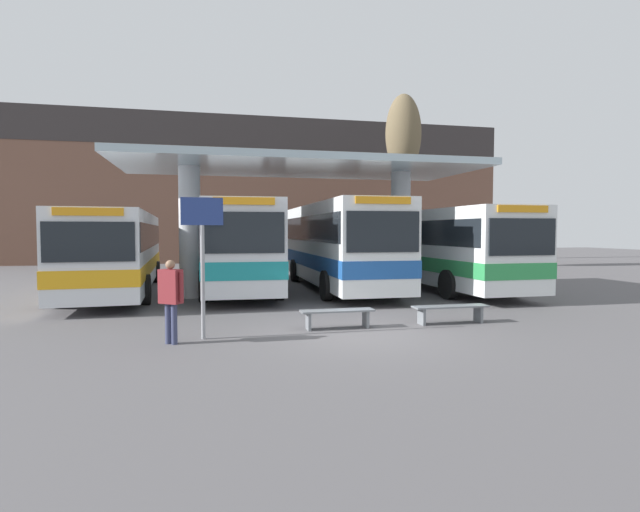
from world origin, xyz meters
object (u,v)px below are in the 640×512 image
(transit_bus_far_right_bay, at_px, (433,245))
(poplar_tree_behind_left, at_px, (403,137))
(pedestrian_waiting, at_px, (171,293))
(transit_bus_left_bay, at_px, (118,248))
(transit_bus_right_bay, at_px, (337,242))
(waiting_bench_mid_platform, at_px, (337,314))
(transit_bus_center_bay, at_px, (238,243))
(waiting_bench_near_pillar, at_px, (450,310))
(parked_car_street, at_px, (306,251))
(info_sign_platform, at_px, (202,239))

(transit_bus_far_right_bay, xyz_separation_m, poplar_tree_behind_left, (2.71, 9.97, 6.43))
(pedestrian_waiting, bearing_deg, transit_bus_left_bay, 141.22)
(transit_bus_right_bay, height_order, pedestrian_waiting, transit_bus_right_bay)
(transit_bus_far_right_bay, distance_m, waiting_bench_mid_platform, 10.14)
(transit_bus_left_bay, bearing_deg, transit_bus_far_right_bay, 172.36)
(transit_bus_center_bay, xyz_separation_m, waiting_bench_near_pillar, (4.79, -8.96, -1.54))
(pedestrian_waiting, xyz_separation_m, poplar_tree_behind_left, (12.83, 18.61, 7.13))
(transit_bus_center_bay, bearing_deg, waiting_bench_near_pillar, 120.06)
(transit_bus_left_bay, distance_m, poplar_tree_behind_left, 18.94)
(waiting_bench_mid_platform, bearing_deg, transit_bus_left_bay, 125.67)
(waiting_bench_near_pillar, relative_size, pedestrian_waiting, 1.12)
(transit_bus_far_right_bay, relative_size, parked_car_street, 2.56)
(waiting_bench_mid_platform, height_order, info_sign_platform, info_sign_platform)
(transit_bus_right_bay, height_order, waiting_bench_mid_platform, transit_bus_right_bay)
(poplar_tree_behind_left, height_order, parked_car_street, poplar_tree_behind_left)
(transit_bus_right_bay, height_order, waiting_bench_near_pillar, transit_bus_right_bay)
(transit_bus_right_bay, distance_m, waiting_bench_mid_platform, 8.65)
(poplar_tree_behind_left, bearing_deg, transit_bus_center_bay, -140.69)
(info_sign_platform, bearing_deg, pedestrian_waiting, -152.03)
(transit_bus_center_bay, bearing_deg, parked_car_street, -110.64)
(transit_bus_center_bay, relative_size, waiting_bench_near_pillar, 5.94)
(transit_bus_left_bay, distance_m, parked_car_street, 16.75)
(waiting_bench_near_pillar, relative_size, parked_car_street, 0.42)
(transit_bus_far_right_bay, height_order, parked_car_street, transit_bus_far_right_bay)
(poplar_tree_behind_left, bearing_deg, transit_bus_far_right_bay, -105.20)
(transit_bus_right_bay, distance_m, poplar_tree_behind_left, 13.34)
(transit_bus_center_bay, height_order, poplar_tree_behind_left, poplar_tree_behind_left)
(waiting_bench_mid_platform, xyz_separation_m, info_sign_platform, (-3.17, -0.47, 1.86))
(transit_bus_right_bay, relative_size, poplar_tree_behind_left, 1.05)
(transit_bus_center_bay, distance_m, parked_car_street, 14.42)
(transit_bus_far_right_bay, xyz_separation_m, waiting_bench_near_pillar, (-3.29, -7.83, -1.43))
(transit_bus_left_bay, xyz_separation_m, transit_bus_center_bay, (4.64, 0.00, 0.20))
(transit_bus_center_bay, distance_m, transit_bus_right_bay, 4.03)
(transit_bus_center_bay, relative_size, transit_bus_right_bay, 1.03)
(pedestrian_waiting, xyz_separation_m, parked_car_street, (7.56, 23.07, -0.09))
(transit_bus_left_bay, bearing_deg, waiting_bench_near_pillar, 133.91)
(transit_bus_center_bay, height_order, transit_bus_right_bay, transit_bus_right_bay)
(info_sign_platform, distance_m, pedestrian_waiting, 1.35)
(transit_bus_far_right_bay, height_order, poplar_tree_behind_left, poplar_tree_behind_left)
(waiting_bench_near_pillar, bearing_deg, transit_bus_left_bay, 136.47)
(transit_bus_far_right_bay, bearing_deg, transit_bus_center_bay, -8.71)
(waiting_bench_near_pillar, xyz_separation_m, pedestrian_waiting, (-6.83, -0.81, 0.73))
(transit_bus_center_bay, relative_size, transit_bus_far_right_bay, 0.99)
(transit_bus_center_bay, relative_size, pedestrian_waiting, 6.68)
(info_sign_platform, height_order, pedestrian_waiting, info_sign_platform)
(transit_bus_left_bay, distance_m, pedestrian_waiting, 10.13)
(info_sign_platform, distance_m, poplar_tree_behind_left, 22.75)
(info_sign_platform, bearing_deg, parked_car_street, 73.10)
(waiting_bench_near_pillar, xyz_separation_m, poplar_tree_behind_left, (6.00, 17.79, 7.86))
(transit_bus_center_bay, distance_m, info_sign_platform, 9.53)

